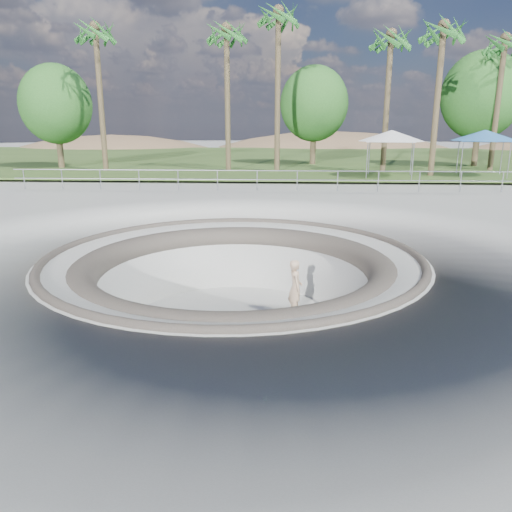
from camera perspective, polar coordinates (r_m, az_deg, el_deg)
name	(u,v)px	position (r m, az deg, el deg)	size (l,w,h in m)	color
ground	(234,256)	(13.58, -2.55, -0.01)	(180.00, 180.00, 0.00)	#AEAFA9
skate_bowl	(235,319)	(14.16, -2.47, -7.17)	(14.00, 14.00, 4.10)	#AEAFA9
grass_strip	(270,158)	(47.17, 1.58, 11.10)	(180.00, 36.00, 0.12)	#374F1F
distant_hills	(301,199)	(71.04, 5.14, 6.54)	(103.20, 45.00, 28.60)	brown
safety_railing	(257,180)	(25.23, 0.13, 8.65)	(25.00, 0.06, 1.03)	gray
skateboard	(295,315)	(14.45, 4.46, -6.74)	(0.90, 0.44, 0.09)	brown
skater	(295,288)	(14.16, 4.53, -3.62)	(0.59, 0.39, 1.62)	#D2AC88
canopy_white	(391,136)	(31.70, 15.22, 13.10)	(5.35, 5.35, 2.76)	gray
canopy_blue	(485,136)	(34.15, 24.69, 12.40)	(5.34, 5.34, 2.77)	gray
palm_a	(96,36)	(36.37, -17.85, 22.82)	(2.60, 2.60, 10.01)	brown
palm_b	(227,37)	(35.24, -3.39, 23.70)	(2.60, 2.60, 9.98)	brown
palm_c	(278,21)	(34.69, 2.58, 25.22)	(2.60, 2.60, 10.88)	brown
palm_d	(391,43)	(35.52, 15.16, 22.48)	(2.60, 2.60, 9.53)	brown
palm_e	(443,35)	(33.48, 20.61, 22.58)	(2.60, 2.60, 9.55)	brown
palm_f	(505,46)	(38.68, 26.55, 20.65)	(2.60, 2.60, 9.39)	brown
bushy_tree_left	(56,104)	(39.49, -21.93, 15.78)	(5.06, 4.60, 7.31)	brown
bushy_tree_mid	(314,104)	(40.16, 6.67, 16.88)	(5.20, 4.73, 7.51)	brown
bushy_tree_right	(482,96)	(41.54, 24.38, 16.36)	(5.79, 5.26, 8.35)	brown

